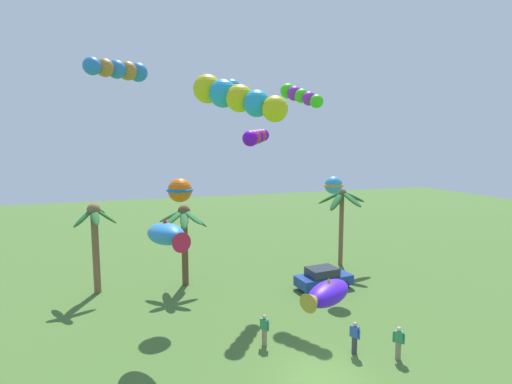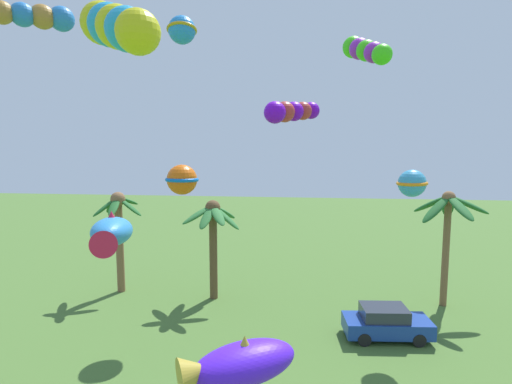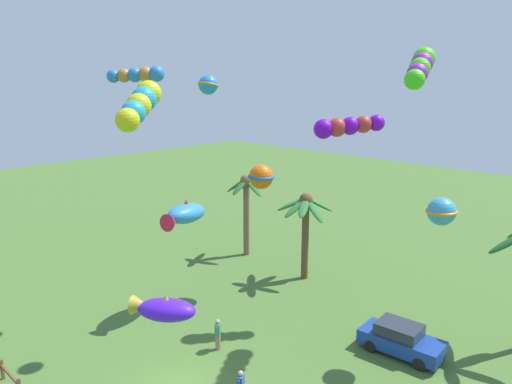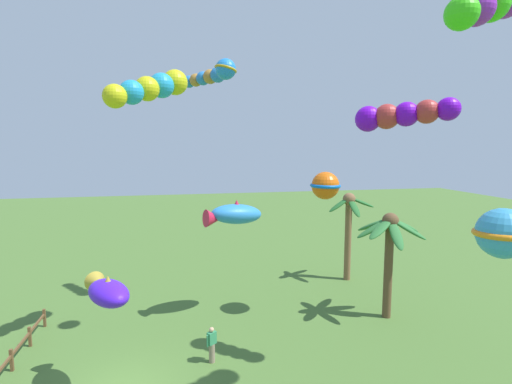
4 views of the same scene
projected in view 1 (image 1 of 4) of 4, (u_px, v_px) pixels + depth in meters
The scene contains 17 objects.
ground_plane at pixel (322, 380), 16.58m from camera, with size 120.00×120.00×0.00m, color #476B2D.
palm_tree_0 at pixel (95, 230), 25.81m from camera, with size 2.85×3.32×6.15m.
palm_tree_1 at pixel (184, 225), 27.28m from camera, with size 3.49×3.78×5.81m.
palm_tree_2 at pixel (342, 206), 31.85m from camera, with size 3.94×3.99×6.45m.
parked_car_0 at pixel (323, 278), 27.01m from camera, with size 4.03×2.02×1.51m.
spectator_0 at pixel (398, 343), 18.08m from camera, with size 0.42×0.44×1.59m.
spectator_1 at pixel (355, 337), 18.56m from camera, with size 0.38×0.49×1.59m.
spectator_2 at pixel (264, 330), 19.35m from camera, with size 0.41×0.46×1.59m.
kite_fish_0 at pixel (326, 294), 15.68m from camera, with size 2.90×2.30×1.15m.
kite_fish_1 at pixel (167, 234), 18.85m from camera, with size 2.32×3.57×1.45m.
kite_tube_2 at pixel (300, 95), 27.04m from camera, with size 1.93×3.70×1.98m.
kite_tube_3 at pixel (256, 137), 25.65m from camera, with size 2.65×3.24×1.21m.
kite_tube_4 at pixel (235, 97), 15.14m from camera, with size 3.10×3.47×2.03m.
kite_tube_5 at pixel (119, 70), 16.11m from camera, with size 2.54×2.26×0.89m.
kite_ball_6 at pixel (180, 190), 23.50m from camera, with size 2.18×2.19×1.47m.
kite_ball_7 at pixel (334, 185), 27.31m from camera, with size 1.80×1.80×1.26m.
kite_ball_8 at pixel (232, 89), 18.31m from camera, with size 1.13×1.12×0.90m.
Camera 1 is at (-7.74, -13.70, 10.02)m, focal length 27.13 mm.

